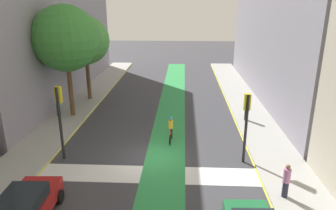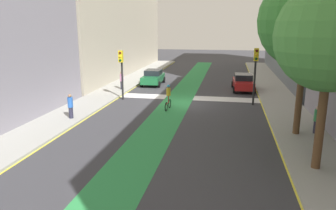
{
  "view_description": "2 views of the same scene",
  "coord_description": "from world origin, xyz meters",
  "px_view_note": "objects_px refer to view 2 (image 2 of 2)",
  "views": [
    {
      "loc": [
        1.81,
        -16.83,
        8.93
      ],
      "look_at": [
        0.64,
        6.42,
        1.22
      ],
      "focal_mm": 33.2,
      "sensor_mm": 36.0,
      "label": 1
    },
    {
      "loc": [
        -3.3,
        25.02,
        6.06
      ],
      "look_at": [
        0.23,
        6.53,
        1.41
      ],
      "focal_mm": 34.36,
      "sensor_mm": 36.0,
      "label": 2
    }
  ],
  "objects_px": {
    "car_green_right_near": "(153,77)",
    "pedestrian_sidewalk_right_b": "(122,80)",
    "traffic_signal_near_left": "(255,66)",
    "pedestrian_sidewalk_right_a": "(70,106)",
    "street_tree_near": "(307,21)",
    "cyclist_in_lane": "(168,97)",
    "street_tree_far": "(331,37)",
    "car_red_left_near": "(243,82)",
    "traffic_signal_near_right": "(121,66)",
    "pedestrian_sidewalk_left_a": "(317,120)"
  },
  "relations": [
    {
      "from": "traffic_signal_near_right",
      "to": "pedestrian_sidewalk_right_b",
      "type": "bearing_deg",
      "value": -70.79
    },
    {
      "from": "street_tree_near",
      "to": "pedestrian_sidewalk_right_a",
      "type": "bearing_deg",
      "value": -1.92
    },
    {
      "from": "pedestrian_sidewalk_right_a",
      "to": "pedestrian_sidewalk_right_b",
      "type": "distance_m",
      "value": 10.13
    },
    {
      "from": "traffic_signal_near_left",
      "to": "street_tree_far",
      "type": "relative_size",
      "value": 0.57
    },
    {
      "from": "traffic_signal_near_left",
      "to": "car_green_right_near",
      "type": "height_order",
      "value": "traffic_signal_near_left"
    },
    {
      "from": "car_green_right_near",
      "to": "street_tree_near",
      "type": "xyz_separation_m",
      "value": [
        -11.7,
        14.34,
        5.52
      ]
    },
    {
      "from": "pedestrian_sidewalk_right_a",
      "to": "pedestrian_sidewalk_left_a",
      "type": "relative_size",
      "value": 1.03
    },
    {
      "from": "cyclist_in_lane",
      "to": "street_tree_near",
      "type": "height_order",
      "value": "street_tree_near"
    },
    {
      "from": "street_tree_near",
      "to": "street_tree_far",
      "type": "relative_size",
      "value": 1.13
    },
    {
      "from": "pedestrian_sidewalk_right_a",
      "to": "pedestrian_sidewalk_left_a",
      "type": "xyz_separation_m",
      "value": [
        -15.04,
        0.24,
        -0.03
      ]
    },
    {
      "from": "street_tree_near",
      "to": "pedestrian_sidewalk_left_a",
      "type": "bearing_deg",
      "value": -168.07
    },
    {
      "from": "pedestrian_sidewalk_left_a",
      "to": "street_tree_far",
      "type": "relative_size",
      "value": 0.2
    },
    {
      "from": "cyclist_in_lane",
      "to": "pedestrian_sidewalk_right_b",
      "type": "bearing_deg",
      "value": -47.08
    },
    {
      "from": "pedestrian_sidewalk_left_a",
      "to": "street_tree_far",
      "type": "bearing_deg",
      "value": 76.83
    },
    {
      "from": "traffic_signal_near_right",
      "to": "street_tree_near",
      "type": "bearing_deg",
      "value": 151.34
    },
    {
      "from": "car_green_right_near",
      "to": "pedestrian_sidewalk_right_b",
      "type": "height_order",
      "value": "pedestrian_sidewalk_right_b"
    },
    {
      "from": "traffic_signal_near_left",
      "to": "street_tree_near",
      "type": "bearing_deg",
      "value": 105.17
    },
    {
      "from": "pedestrian_sidewalk_right_b",
      "to": "pedestrian_sidewalk_right_a",
      "type": "bearing_deg",
      "value": 89.61
    },
    {
      "from": "cyclist_in_lane",
      "to": "pedestrian_sidewalk_right_a",
      "type": "distance_m",
      "value": 7.01
    },
    {
      "from": "cyclist_in_lane",
      "to": "street_tree_far",
      "type": "xyz_separation_m",
      "value": [
        -8.16,
        9.12,
        4.68
      ]
    },
    {
      "from": "traffic_signal_near_right",
      "to": "street_tree_near",
      "type": "xyz_separation_m",
      "value": [
        -12.59,
        6.88,
        3.43
      ]
    },
    {
      "from": "pedestrian_sidewalk_right_a",
      "to": "street_tree_far",
      "type": "bearing_deg",
      "value": 159.9
    },
    {
      "from": "pedestrian_sidewalk_right_b",
      "to": "street_tree_far",
      "type": "xyz_separation_m",
      "value": [
        -13.84,
        15.22,
        4.63
      ]
    },
    {
      "from": "car_red_left_near",
      "to": "street_tree_far",
      "type": "distance_m",
      "value": 18.39
    },
    {
      "from": "cyclist_in_lane",
      "to": "pedestrian_sidewalk_left_a",
      "type": "height_order",
      "value": "cyclist_in_lane"
    },
    {
      "from": "traffic_signal_near_left",
      "to": "pedestrian_sidewalk_right_a",
      "type": "height_order",
      "value": "traffic_signal_near_left"
    },
    {
      "from": "cyclist_in_lane",
      "to": "pedestrian_sidewalk_right_a",
      "type": "xyz_separation_m",
      "value": [
        5.74,
        4.03,
        -0.0
      ]
    },
    {
      "from": "street_tree_far",
      "to": "traffic_signal_near_left",
      "type": "bearing_deg",
      "value": -80.93
    },
    {
      "from": "car_red_left_near",
      "to": "cyclist_in_lane",
      "type": "bearing_deg",
      "value": 55.9
    },
    {
      "from": "car_green_right_near",
      "to": "street_tree_far",
      "type": "distance_m",
      "value": 22.78
    },
    {
      "from": "pedestrian_sidewalk_left_a",
      "to": "traffic_signal_near_left",
      "type": "bearing_deg",
      "value": -66.19
    },
    {
      "from": "traffic_signal_near_right",
      "to": "pedestrian_sidewalk_right_a",
      "type": "relative_size",
      "value": 2.55
    },
    {
      "from": "traffic_signal_near_right",
      "to": "traffic_signal_near_left",
      "type": "distance_m",
      "value": 10.69
    },
    {
      "from": "car_red_left_near",
      "to": "pedestrian_sidewalk_right_b",
      "type": "xyz_separation_m",
      "value": [
        11.4,
        2.35,
        0.22
      ]
    },
    {
      "from": "street_tree_far",
      "to": "cyclist_in_lane",
      "type": "bearing_deg",
      "value": -48.15
    },
    {
      "from": "pedestrian_sidewalk_left_a",
      "to": "traffic_signal_near_right",
      "type": "bearing_deg",
      "value": -25.93
    },
    {
      "from": "traffic_signal_near_right",
      "to": "street_tree_far",
      "type": "height_order",
      "value": "street_tree_far"
    },
    {
      "from": "pedestrian_sidewalk_left_a",
      "to": "pedestrian_sidewalk_right_b",
      "type": "relative_size",
      "value": 0.92
    },
    {
      "from": "cyclist_in_lane",
      "to": "pedestrian_sidewalk_left_a",
      "type": "bearing_deg",
      "value": 155.37
    },
    {
      "from": "street_tree_far",
      "to": "pedestrian_sidewalk_right_a",
      "type": "bearing_deg",
      "value": -20.1
    },
    {
      "from": "pedestrian_sidewalk_right_b",
      "to": "street_tree_near",
      "type": "height_order",
      "value": "street_tree_near"
    },
    {
      "from": "car_red_left_near",
      "to": "pedestrian_sidewalk_right_a",
      "type": "xyz_separation_m",
      "value": [
        11.47,
        12.48,
        0.17
      ]
    },
    {
      "from": "car_green_right_near",
      "to": "street_tree_near",
      "type": "bearing_deg",
      "value": 129.22
    },
    {
      "from": "cyclist_in_lane",
      "to": "pedestrian_sidewalk_left_a",
      "type": "xyz_separation_m",
      "value": [
        -9.3,
        4.26,
        -0.03
      ]
    },
    {
      "from": "pedestrian_sidewalk_right_b",
      "to": "street_tree_far",
      "type": "distance_m",
      "value": 21.09
    },
    {
      "from": "traffic_signal_near_left",
      "to": "pedestrian_sidewalk_right_b",
      "type": "xyz_separation_m",
      "value": [
        11.98,
        -3.59,
        -2.08
      ]
    },
    {
      "from": "pedestrian_sidewalk_right_a",
      "to": "street_tree_far",
      "type": "distance_m",
      "value": 15.53
    },
    {
      "from": "car_green_right_near",
      "to": "street_tree_far",
      "type": "height_order",
      "value": "street_tree_far"
    },
    {
      "from": "car_red_left_near",
      "to": "pedestrian_sidewalk_right_a",
      "type": "height_order",
      "value": "pedestrian_sidewalk_right_a"
    },
    {
      "from": "traffic_signal_near_right",
      "to": "pedestrian_sidewalk_left_a",
      "type": "bearing_deg",
      "value": 154.07
    }
  ]
}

